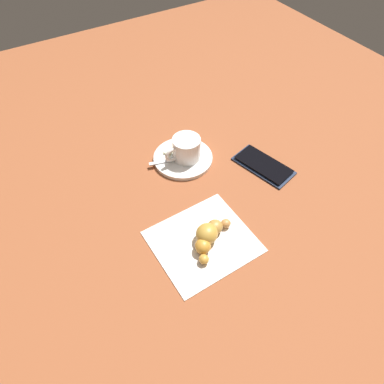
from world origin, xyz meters
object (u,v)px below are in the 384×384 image
(sugar_packet, at_px, (173,147))
(napkin, at_px, (203,241))
(espresso_cup, at_px, (186,149))
(croissant, at_px, (208,235))
(teaspoon, at_px, (183,158))
(saucer, at_px, (183,158))
(cell_phone, at_px, (263,165))

(sugar_packet, height_order, napkin, sugar_packet)
(espresso_cup, relative_size, napkin, 0.48)
(croissant, bearing_deg, teaspoon, -18.17)
(saucer, relative_size, sugar_packet, 2.21)
(croissant, bearing_deg, napkin, 70.36)
(cell_phone, bearing_deg, teaspoon, 53.29)
(espresso_cup, relative_size, croissant, 0.86)
(saucer, xyz_separation_m, cell_phone, (-0.12, -0.15, 0.00))
(teaspoon, relative_size, cell_phone, 0.79)
(sugar_packet, xyz_separation_m, croissant, (-0.27, 0.07, 0.01))
(sugar_packet, height_order, cell_phone, sugar_packet)
(teaspoon, xyz_separation_m, sugar_packet, (0.05, 0.00, 0.00))
(sugar_packet, bearing_deg, cell_phone, 106.19)
(espresso_cup, distance_m, cell_phone, 0.19)
(saucer, relative_size, napkin, 0.74)
(sugar_packet, xyz_separation_m, cell_phone, (-0.16, -0.16, -0.01))
(espresso_cup, xyz_separation_m, sugar_packet, (0.05, 0.01, -0.03))
(saucer, xyz_separation_m, croissant, (-0.23, 0.08, 0.01))
(napkin, distance_m, cell_phone, 0.26)
(teaspoon, bearing_deg, cell_phone, -126.71)
(croissant, height_order, cell_phone, croissant)
(napkin, xyz_separation_m, croissant, (-0.00, -0.01, 0.02))
(teaspoon, distance_m, croissant, 0.24)
(espresso_cup, bearing_deg, sugar_packet, 10.97)
(espresso_cup, relative_size, teaspoon, 0.75)
(napkin, bearing_deg, croissant, -109.64)
(sugar_packet, distance_m, croissant, 0.28)
(croissant, bearing_deg, cell_phone, -64.78)
(saucer, distance_m, espresso_cup, 0.03)
(teaspoon, relative_size, napkin, 0.64)
(espresso_cup, relative_size, cell_phone, 0.59)
(saucer, height_order, cell_phone, same)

